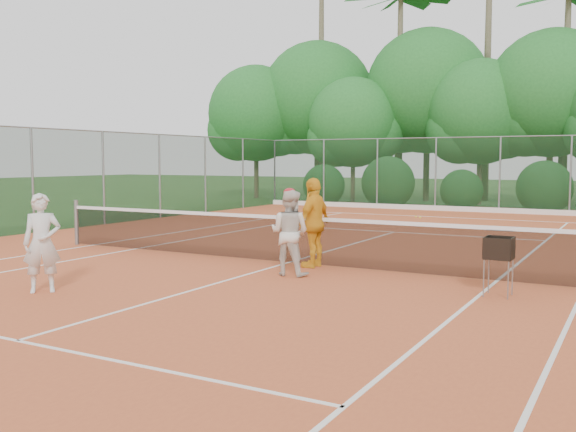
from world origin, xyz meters
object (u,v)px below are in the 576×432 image
(player_white, at_px, (42,243))
(player_yellow, at_px, (314,223))
(player_center_grp, at_px, (290,232))
(ball_hopper, at_px, (499,249))

(player_white, height_order, player_yellow, player_yellow)
(player_white, bearing_deg, player_center_grp, 3.02)
(player_white, bearing_deg, player_yellow, 10.64)
(player_white, distance_m, player_yellow, 4.99)
(player_white, height_order, ball_hopper, player_white)
(player_center_grp, height_order, ball_hopper, player_center_grp)
(player_yellow, height_order, ball_hopper, player_yellow)
(player_center_grp, relative_size, ball_hopper, 1.73)
(player_white, xyz_separation_m, ball_hopper, (6.35, 3.17, -0.06))
(player_white, xyz_separation_m, player_center_grp, (2.69, 3.20, 0.00))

